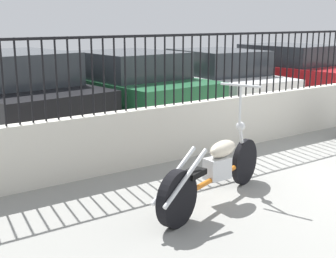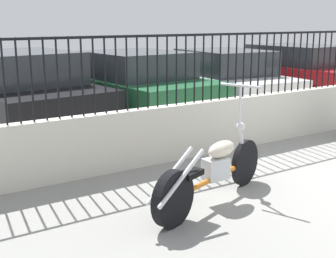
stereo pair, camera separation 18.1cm
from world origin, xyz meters
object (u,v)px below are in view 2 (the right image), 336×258
object	(u,v)px
car_green	(132,87)
car_red	(292,72)
car_white	(221,79)
motorcycle_orange	(209,173)
car_black	(16,94)

from	to	relation	value
car_green	car_red	world-z (taller)	car_green
car_green	car_white	xyz separation A→B (m)	(2.41, 0.17, -0.03)
motorcycle_orange	car_black	size ratio (longest dim) A/B	0.47
car_red	car_green	bearing A→B (deg)	87.52
motorcycle_orange	car_red	size ratio (longest dim) A/B	0.47
motorcycle_orange	car_white	world-z (taller)	car_white
car_green	car_red	bearing A→B (deg)	-92.98
car_black	car_white	world-z (taller)	car_black
car_white	car_black	bearing A→B (deg)	94.40
car_green	car_red	size ratio (longest dim) A/B	0.94
car_black	car_white	bearing A→B (deg)	-97.01
car_green	car_white	world-z (taller)	car_green
car_white	car_red	bearing A→B (deg)	-87.72
car_black	car_white	size ratio (longest dim) A/B	1.03
motorcycle_orange	car_black	xyz separation A→B (m)	(-0.80, 4.45, 0.35)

